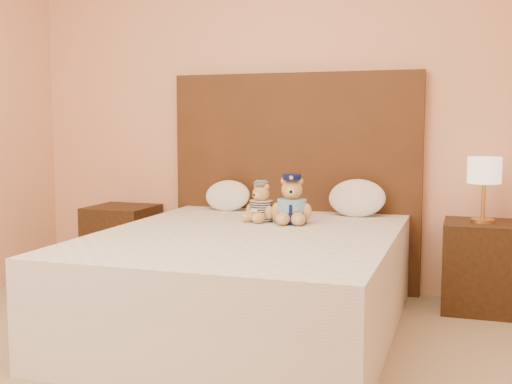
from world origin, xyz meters
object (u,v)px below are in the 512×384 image
(pillow_left, at_px, (228,194))
(pillow_right, at_px, (357,196))
(bed, at_px, (247,281))
(teddy_prisoner, at_px, (261,202))
(teddy_police, at_px, (292,199))
(nightstand_left, at_px, (122,243))
(nightstand_right, at_px, (481,266))
(lamp, at_px, (484,174))

(pillow_left, bearing_deg, pillow_right, 0.00)
(bed, height_order, teddy_prisoner, teddy_prisoner)
(teddy_police, bearing_deg, pillow_left, 132.90)
(nightstand_left, relative_size, teddy_police, 1.86)
(bed, bearing_deg, teddy_prisoner, 96.89)
(bed, relative_size, pillow_right, 5.38)
(teddy_police, bearing_deg, nightstand_left, 153.80)
(bed, height_order, nightstand_right, same)
(nightstand_right, relative_size, lamp, 1.38)
(teddy_police, relative_size, pillow_right, 0.80)
(teddy_prisoner, bearing_deg, bed, -59.82)
(bed, distance_m, lamp, 1.59)
(nightstand_right, distance_m, teddy_police, 1.25)
(nightstand_right, bearing_deg, teddy_prisoner, -163.15)
(nightstand_left, height_order, pillow_right, pillow_right)
(pillow_left, xyz_separation_m, pillow_right, (0.90, 0.00, 0.02))
(nightstand_left, xyz_separation_m, lamp, (2.50, 0.00, 0.57))
(teddy_police, height_order, teddy_prisoner, teddy_police)
(lamp, distance_m, pillow_right, 0.80)
(lamp, relative_size, pillow_left, 1.24)
(bed, xyz_separation_m, nightstand_right, (1.25, 0.80, -0.00))
(teddy_police, bearing_deg, bed, -121.05)
(teddy_police, height_order, pillow_right, teddy_police)
(bed, xyz_separation_m, nightstand_left, (-1.25, 0.80, -0.00))
(nightstand_left, relative_size, pillow_left, 1.70)
(nightstand_left, bearing_deg, bed, -32.62)
(teddy_police, distance_m, pillow_left, 0.73)
(bed, distance_m, nightstand_right, 1.48)
(nightstand_right, distance_m, lamp, 0.57)
(lamp, distance_m, teddy_police, 1.18)
(nightstand_right, xyz_separation_m, lamp, (-0.00, 0.00, 0.57))
(nightstand_left, relative_size, pillow_right, 1.48)
(teddy_prisoner, distance_m, pillow_left, 0.57)
(bed, relative_size, teddy_police, 6.76)
(bed, height_order, nightstand_left, same)
(teddy_prisoner, relative_size, pillow_right, 0.65)
(bed, distance_m, teddy_prisoner, 0.57)
(bed, bearing_deg, teddy_police, 68.76)
(bed, height_order, pillow_right, pillow_right)
(nightstand_left, bearing_deg, teddy_police, -16.39)
(nightstand_left, xyz_separation_m, pillow_left, (0.82, 0.03, 0.39))
(nightstand_left, height_order, pillow_left, pillow_left)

